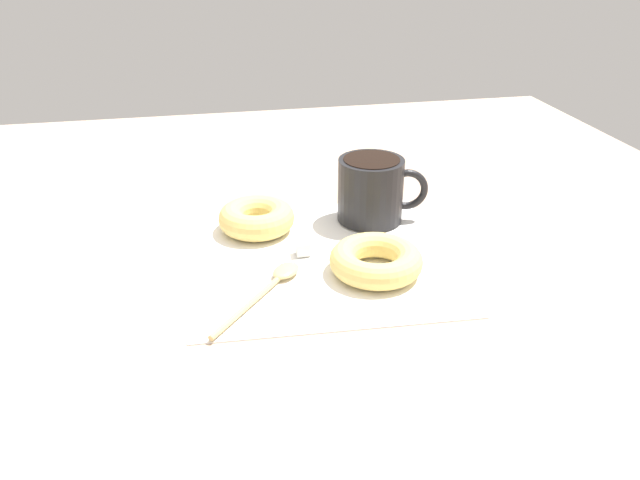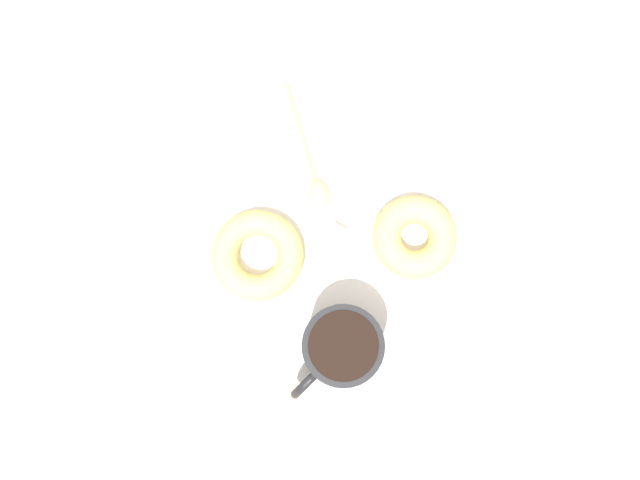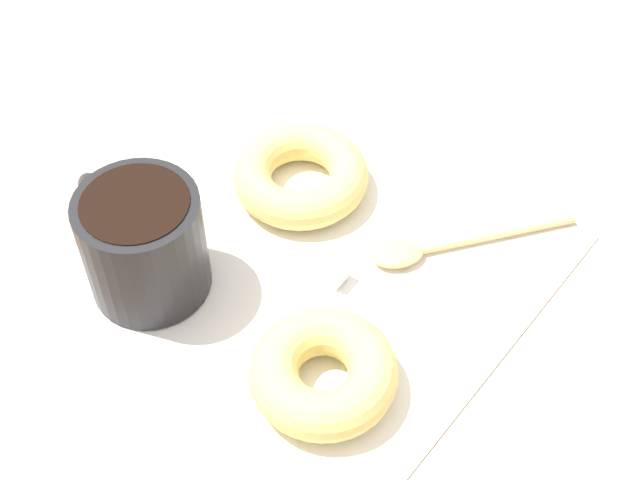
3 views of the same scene
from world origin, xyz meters
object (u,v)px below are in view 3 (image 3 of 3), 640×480
at_px(coffee_cup, 142,241).
at_px(spoon, 430,248).
at_px(donut_near_cup, 323,372).
at_px(sugar_cube, 330,274).
at_px(donut_far, 301,175).

distance_m(coffee_cup, spoon, 0.20).
bearing_deg(donut_near_cup, coffee_cup, -89.33).
relative_size(spoon, sugar_cube, 8.18).
bearing_deg(donut_far, coffee_cup, -13.55).
distance_m(donut_near_cup, sugar_cube, 0.08).
bearing_deg(coffee_cup, spoon, 133.51).
relative_size(coffee_cup, donut_far, 1.12).
relative_size(donut_near_cup, donut_far, 0.92).
bearing_deg(donut_far, spoon, 92.32).
bearing_deg(donut_near_cup, spoon, -178.64).
height_order(coffee_cup, donut_near_cup, coffee_cup).
distance_m(donut_near_cup, donut_far, 0.17).
bearing_deg(spoon, donut_far, -87.68).
height_order(donut_far, spoon, donut_far).
xyz_separation_m(donut_far, spoon, (-0.00, 0.11, -0.01)).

